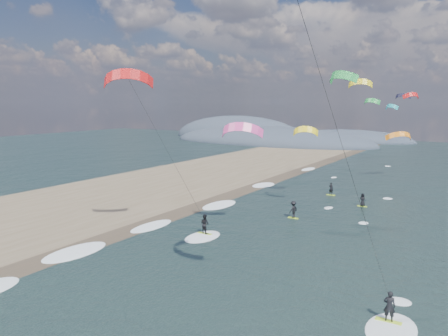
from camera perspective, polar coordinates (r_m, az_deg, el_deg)
The scene contains 9 objects.
ground at distance 26.47m, azimuth -12.64°, elevation -18.81°, with size 260.00×260.00×0.00m, color black.
sand_strip at distance 50.11m, azimuth -24.41°, elevation -6.13°, with size 26.00×240.00×0.00m, color brown.
wet_sand_strip at distance 40.95m, azimuth -14.89°, elevation -8.85°, with size 3.00×240.00×0.00m, color #382D23.
coastal_hills at distance 139.34m, azimuth 5.50°, elevation 3.63°, with size 80.00×41.00×15.00m.
kitesurfer_near_a at distance 20.68m, azimuth 11.09°, elevation 15.65°, with size 7.87×9.36×19.00m.
kitesurfer_near_b at distance 37.13m, azimuth -9.49°, elevation 5.51°, with size 7.23×9.14×15.27m.
far_kitesurfers at distance 50.21m, azimuth 12.20°, elevation -4.48°, with size 6.24×14.14×1.83m.
bg_kite_field at distance 70.21m, azimuth 18.19°, elevation 8.03°, with size 11.67×71.70×10.20m.
shoreline_surf at distance 43.41m, azimuth -9.19°, elevation -7.67°, with size 2.40×79.40×0.11m.
Camera 1 is at (16.73, -16.55, 12.11)m, focal length 35.00 mm.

